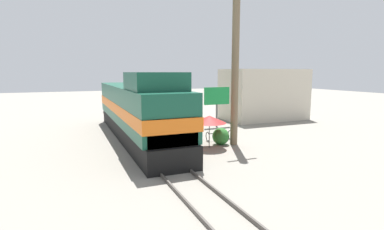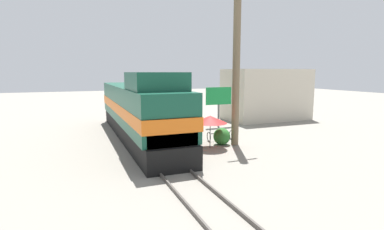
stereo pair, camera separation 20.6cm
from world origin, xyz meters
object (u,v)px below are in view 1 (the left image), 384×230
(billboard_sign, at_px, (217,98))
(person_bystander, at_px, (196,128))
(locomotive, at_px, (138,111))
(bicycle, at_px, (219,136))
(vendor_umbrella, at_px, (209,119))
(utility_pole, at_px, (235,62))

(billboard_sign, bearing_deg, person_bystander, -131.21)
(locomotive, relative_size, bicycle, 9.50)
(locomotive, xyz_separation_m, vendor_umbrella, (3.55, -4.05, -0.23))
(locomotive, xyz_separation_m, utility_pole, (5.40, -3.88, 3.26))
(billboard_sign, xyz_separation_m, bicycle, (-2.34, -4.93, -2.16))
(locomotive, relative_size, person_bystander, 10.02)
(locomotive, relative_size, utility_pole, 1.60)
(utility_pole, height_order, vendor_umbrella, utility_pole)
(locomotive, bearing_deg, vendor_umbrella, -48.74)
(locomotive, xyz_separation_m, person_bystander, (3.48, -2.06, -1.11))
(billboard_sign, height_order, person_bystander, billboard_sign)
(vendor_umbrella, bearing_deg, bicycle, 45.42)
(vendor_umbrella, distance_m, bicycle, 2.55)
(locomotive, bearing_deg, billboard_sign, 17.84)
(billboard_sign, bearing_deg, vendor_umbrella, -120.71)
(utility_pole, relative_size, billboard_sign, 3.09)
(locomotive, distance_m, vendor_umbrella, 5.39)
(vendor_umbrella, xyz_separation_m, billboard_sign, (3.81, 6.42, 0.71))
(locomotive, bearing_deg, bicycle, -26.94)
(billboard_sign, bearing_deg, locomotive, -162.16)
(locomotive, height_order, vendor_umbrella, locomotive)
(utility_pole, height_order, bicycle, utility_pole)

